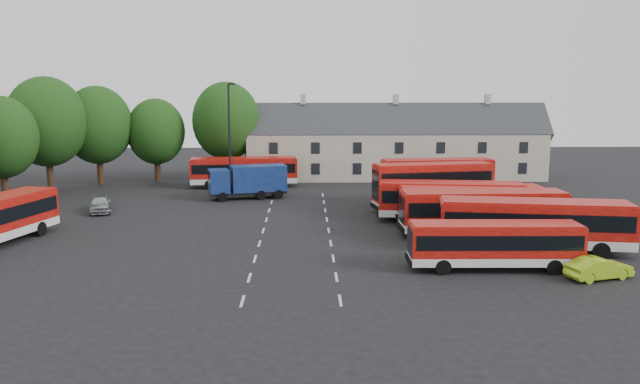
{
  "coord_description": "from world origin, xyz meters",
  "views": [
    {
      "loc": [
        3.24,
        -44.51,
        10.72
      ],
      "look_at": [
        4.45,
        6.66,
        2.2
      ],
      "focal_mm": 35.0,
      "sensor_mm": 36.0,
      "label": 1
    }
  ],
  "objects_px": {
    "box_truck": "(249,180)",
    "lamppost": "(230,136)",
    "lime_car": "(599,268)",
    "bus_dd_south": "(432,184)",
    "silver_car": "(100,204)",
    "bus_row_a": "(495,242)"
  },
  "relations": [
    {
      "from": "silver_car",
      "to": "lamppost",
      "type": "bearing_deg",
      "value": 25.74
    },
    {
      "from": "bus_dd_south",
      "to": "lime_car",
      "type": "xyz_separation_m",
      "value": [
        5.52,
        -20.04,
        -1.78
      ]
    },
    {
      "from": "box_truck",
      "to": "silver_car",
      "type": "xyz_separation_m",
      "value": [
        -12.42,
        -6.53,
        -1.09
      ]
    },
    {
      "from": "silver_car",
      "to": "lime_car",
      "type": "relative_size",
      "value": 1.12
    },
    {
      "from": "box_truck",
      "to": "lamppost",
      "type": "xyz_separation_m",
      "value": [
        -2.07,
        2.53,
        4.18
      ]
    },
    {
      "from": "bus_dd_south",
      "to": "lime_car",
      "type": "bearing_deg",
      "value": -84.1
    },
    {
      "from": "bus_dd_south",
      "to": "lamppost",
      "type": "distance_m",
      "value": 21.26
    },
    {
      "from": "silver_car",
      "to": "lamppost",
      "type": "relative_size",
      "value": 0.39
    },
    {
      "from": "bus_dd_south",
      "to": "lamppost",
      "type": "height_order",
      "value": "lamppost"
    },
    {
      "from": "lime_car",
      "to": "bus_dd_south",
      "type": "bearing_deg",
      "value": -1.86
    },
    {
      "from": "bus_dd_south",
      "to": "box_truck",
      "type": "bearing_deg",
      "value": 148.44
    },
    {
      "from": "bus_row_a",
      "to": "lamppost",
      "type": "height_order",
      "value": "lamppost"
    },
    {
      "from": "bus_row_a",
      "to": "lime_car",
      "type": "relative_size",
      "value": 2.61
    },
    {
      "from": "lime_car",
      "to": "lamppost",
      "type": "height_order",
      "value": "lamppost"
    },
    {
      "from": "silver_car",
      "to": "bus_row_a",
      "type": "bearing_deg",
      "value": -47.48
    },
    {
      "from": "box_truck",
      "to": "bus_dd_south",
      "type": "bearing_deg",
      "value": -36.94
    },
    {
      "from": "bus_row_a",
      "to": "silver_car",
      "type": "relative_size",
      "value": 2.34
    },
    {
      "from": "bus_row_a",
      "to": "bus_dd_south",
      "type": "bearing_deg",
      "value": 91.49
    },
    {
      "from": "box_truck",
      "to": "lamppost",
      "type": "distance_m",
      "value": 5.31
    },
    {
      "from": "bus_row_a",
      "to": "bus_dd_south",
      "type": "xyz_separation_m",
      "value": [
        -0.1,
        18.05,
        0.71
      ]
    },
    {
      "from": "box_truck",
      "to": "silver_car",
      "type": "distance_m",
      "value": 14.08
    },
    {
      "from": "bus_dd_south",
      "to": "box_truck",
      "type": "height_order",
      "value": "bus_dd_south"
    }
  ]
}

